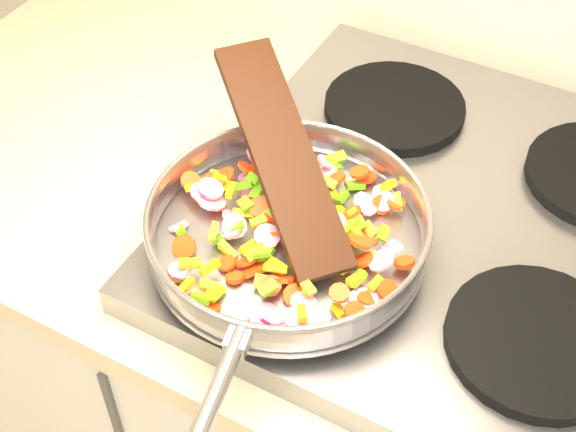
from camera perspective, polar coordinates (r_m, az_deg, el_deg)
The scene contains 7 objects.
cooktop at distance 0.99m, azimuth 11.62°, elevation -0.55°, with size 0.60×0.60×0.04m, color #939399.
grate_fl at distance 0.91m, azimuth 0.59°, elevation -1.90°, with size 0.19×0.19×0.02m, color black.
grate_fr at distance 0.87m, azimuth 17.30°, elevation -8.45°, with size 0.19×0.19×0.02m, color black.
grate_bl at distance 1.10m, azimuth 7.58°, elevation 7.68°, with size 0.19×0.19×0.02m, color black.
saute_pan at distance 0.88m, azimuth -0.05°, elevation -0.82°, with size 0.35×0.51×0.05m.
vegetable_heap at distance 0.89m, azimuth -0.04°, elevation -1.07°, with size 0.29×0.29×0.05m.
wooden_spatula at distance 0.89m, azimuth -0.40°, elevation 4.37°, with size 0.29×0.07×0.01m, color black.
Camera 1 is at (-0.56, 0.99, 1.63)m, focal length 50.00 mm.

